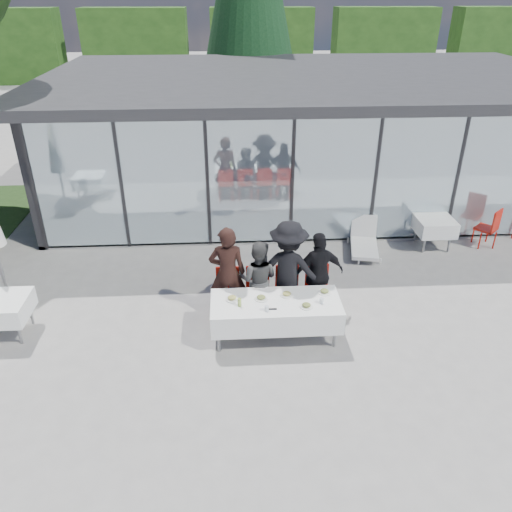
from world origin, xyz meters
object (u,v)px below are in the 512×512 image
at_px(diner_chair_c, 287,288).
at_px(spare_chair_b, 490,226).
at_px(spare_table_left, 4,308).
at_px(lounger, 364,240).
at_px(juice_bottle, 239,302).
at_px(dining_table, 276,311).
at_px(diner_a, 227,273).
at_px(plate_c, 287,294).
at_px(plate_b, 261,298).
at_px(plate_extra, 306,306).
at_px(folded_eyeglasses, 273,309).
at_px(diner_c, 288,270).
at_px(diner_chair_b, 258,289).
at_px(plate_d, 324,292).
at_px(spare_table_right, 434,226).
at_px(diner_b, 258,279).
at_px(diner_chair_a, 228,290).
at_px(plate_a, 232,298).
at_px(diner_chair_d, 317,287).
at_px(diner_d, 318,274).

height_order(diner_chair_c, spare_chair_b, same).
relative_size(spare_table_left, lounger, 0.60).
bearing_deg(spare_chair_b, juice_bottle, -151.46).
relative_size(dining_table, spare_chair_b, 2.32).
bearing_deg(diner_a, plate_c, 152.25).
distance_m(diner_chair_c, lounger, 3.26).
xyz_separation_m(diner_chair_c, juice_bottle, (-0.93, -0.85, 0.29)).
relative_size(plate_b, plate_extra, 1.00).
height_order(dining_table, spare_chair_b, spare_chair_b).
relative_size(folded_eyeglasses, lounger, 0.10).
bearing_deg(diner_c, plate_b, 63.58).
distance_m(diner_chair_b, juice_bottle, 0.97).
bearing_deg(juice_bottle, lounger, 47.31).
height_order(diner_chair_b, folded_eyeglasses, diner_chair_b).
height_order(diner_c, plate_d, diner_c).
bearing_deg(plate_c, spare_table_right, 38.64).
bearing_deg(juice_bottle, spare_table_right, 35.57).
height_order(diner_b, juice_bottle, diner_b).
bearing_deg(diner_chair_a, plate_b, -49.01).
relative_size(plate_a, spare_chair_b, 0.24).
distance_m(diner_b, spare_chair_b, 6.21).
relative_size(plate_b, spare_table_left, 0.27).
relative_size(diner_c, plate_a, 8.28).
height_order(plate_extra, spare_table_left, plate_extra).
distance_m(plate_extra, folded_eyeglasses, 0.58).
relative_size(plate_d, folded_eyeglasses, 1.65).
height_order(dining_table, plate_b, plate_b).
bearing_deg(diner_chair_c, diner_chair_d, 0.00).
distance_m(diner_b, plate_d, 1.26).
bearing_deg(spare_table_right, lounger, -177.43).
xyz_separation_m(diner_chair_c, plate_c, (-0.08, -0.58, 0.24)).
bearing_deg(diner_chair_b, diner_chair_c, 0.00).
distance_m(plate_a, plate_d, 1.65).
relative_size(diner_d, plate_c, 7.26).
distance_m(diner_b, diner_d, 1.13).
relative_size(diner_chair_b, folded_eyeglasses, 6.96).
xyz_separation_m(diner_chair_b, diner_c, (0.56, -0.03, 0.42)).
bearing_deg(plate_b, diner_d, 29.68).
bearing_deg(spare_table_left, diner_d, 3.63).
relative_size(diner_a, plate_extra, 7.97).
distance_m(diner_chair_a, spare_table_left, 3.98).
bearing_deg(lounger, plate_b, -130.54).
bearing_deg(plate_c, plate_a, -175.77).
height_order(dining_table, plate_c, plate_c).
relative_size(diner_chair_d, spare_table_left, 1.13).
height_order(diner_chair_a, lounger, diner_chair_a).
relative_size(diner_b, lounger, 1.09).
height_order(diner_chair_a, plate_c, diner_chair_a).
bearing_deg(diner_chair_a, diner_a, -90.00).
height_order(diner_chair_b, plate_c, diner_chair_b).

